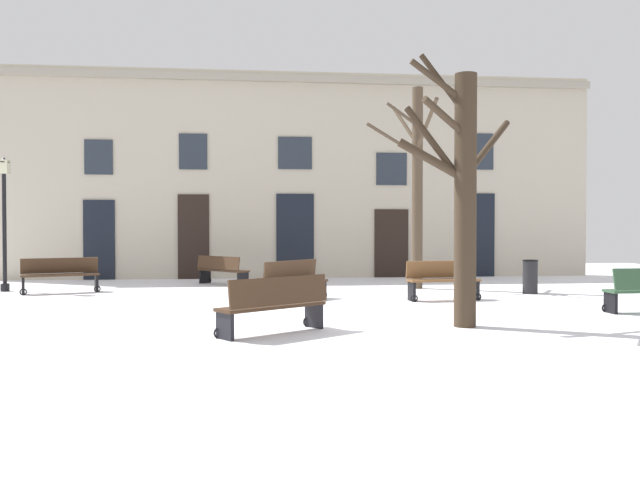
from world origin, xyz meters
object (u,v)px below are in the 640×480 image
Objects in this scene: tree_right_of_center at (416,181)px; bench_near_center_tree at (295,280)px; bench_back_to_back_right at (222,270)px; litter_bin at (530,277)px; tree_near_facade at (463,190)px; bench_back_to_back_left at (443,280)px; streetlamp at (4,209)px; bench_by_litter_bin at (274,305)px; bench_far_corner at (60,274)px.

tree_right_of_center reaches higher than bench_near_center_tree.
litter_bin is at bearing -154.87° from bench_back_to_back_right.
bench_near_center_tree is at bearing -170.84° from litter_bin.
bench_back_to_back_right is (-4.37, 8.11, -1.84)m from tree_near_facade.
tree_near_facade reaches higher than bench_back_to_back_left.
streetlamp is 1.94× the size of bench_by_litter_bin.
bench_near_center_tree reaches higher than bench_far_corner.
bench_by_litter_bin is (6.71, -7.30, -1.67)m from streetlamp.
bench_by_litter_bin is (-3.96, -4.20, -0.01)m from bench_back_to_back_left.
tree_right_of_center is 3.33× the size of bench_back_to_back_right.
bench_back_to_back_right is (-1.83, 4.14, -0.03)m from bench_near_center_tree.
bench_near_center_tree is at bearing 171.49° from bench_back_to_back_left.
bench_back_to_back_left is at bearing -35.82° from bench_far_corner.
bench_back_to_back_left is (10.67, -3.10, -1.67)m from streetlamp.
litter_bin reaches higher than bench_back_to_back_right.
bench_near_center_tree is 6.24m from bench_far_corner.
bench_far_corner is at bearing 71.54° from bench_back_to_back_right.
streetlamp is 8.05m from bench_near_center_tree.
tree_right_of_center is 6.03m from bench_back_to_back_right.
tree_near_facade is 5.39× the size of litter_bin.
tree_near_facade is 2.42× the size of bench_far_corner.
tree_near_facade is at bearing -107.50° from bench_back_to_back_left.
tree_right_of_center is 3.20× the size of bench_back_to_back_left.
tree_right_of_center is 3.40× the size of bench_near_center_tree.
bench_back_to_back_left is at bearing -92.12° from tree_right_of_center.
bench_back_to_back_right is 0.91× the size of bench_by_litter_bin.
tree_near_facade is 2.68× the size of bench_back_to_back_left.
streetlamp is at bearing 171.57° from litter_bin.
tree_right_of_center is 3.04× the size of bench_by_litter_bin.
tree_right_of_center is 9.54m from bench_far_corner.
tree_right_of_center is at bearing 146.89° from litter_bin.
bench_back_to_back_left is 0.90× the size of bench_far_corner.
bench_by_litter_bin is at bearing -140.80° from litter_bin.
streetlamp is 2.04× the size of bench_back_to_back_left.
tree_right_of_center reaches higher than tree_near_facade.
streetlamp is 13.51m from litter_bin.
tree_near_facade reaches higher than litter_bin.
bench_back_to_back_left is (3.35, -0.18, -0.00)m from bench_near_center_tree.
tree_right_of_center is 1.57× the size of streetlamp.
streetlamp is at bearing 59.93° from bench_back_to_back_right.
tree_near_facade is 6.27m from litter_bin.
litter_bin is at bearing -27.07° from bench_far_corner.
bench_far_corner is at bearing 173.11° from litter_bin.
streetlamp reaches higher than litter_bin.
tree_near_facade is 2.79× the size of bench_back_to_back_right.
bench_near_center_tree is (-5.94, -0.96, 0.04)m from litter_bin.
bench_back_to_back_right is (5.49, 1.22, -1.69)m from streetlamp.
litter_bin is 0.50× the size of bench_back_to_back_left.
bench_by_litter_bin is (-0.60, -4.38, -0.01)m from bench_near_center_tree.
tree_near_facade is 3.66m from bench_by_litter_bin.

